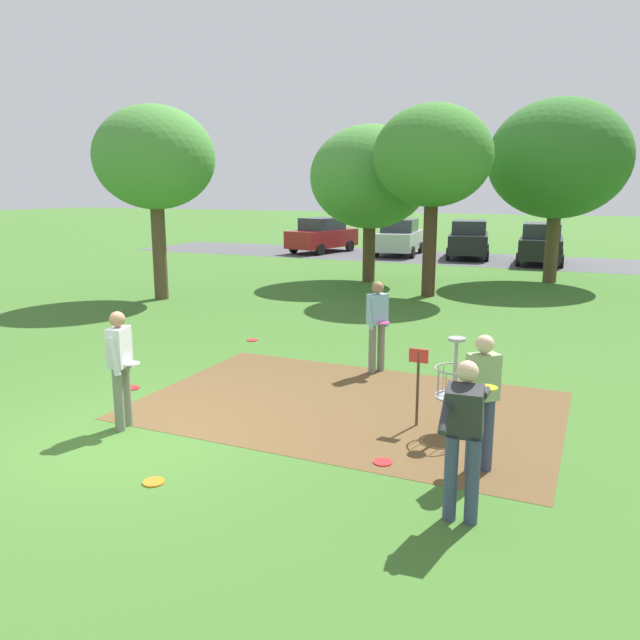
% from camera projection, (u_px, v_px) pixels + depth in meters
% --- Properties ---
extents(ground_plane, '(160.00, 160.00, 0.00)m').
position_uv_depth(ground_plane, '(129.00, 436.00, 8.72)').
color(ground_plane, '#3D6B28').
extents(dirt_tee_pad, '(6.46, 4.25, 0.01)m').
position_uv_depth(dirt_tee_pad, '(348.00, 405.00, 9.95)').
color(dirt_tee_pad, brown).
rests_on(dirt_tee_pad, ground).
extents(disc_golf_basket, '(0.98, 0.58, 1.39)m').
position_uv_depth(disc_golf_basket, '(451.00, 382.00, 8.68)').
color(disc_golf_basket, '#9E9EA3').
rests_on(disc_golf_basket, ground).
extents(player_foreground_watching, '(0.46, 0.45, 1.71)m').
position_uv_depth(player_foreground_watching, '(482.00, 396.00, 7.44)').
color(player_foreground_watching, '#384260').
rests_on(player_foreground_watching, ground).
extents(player_throwing, '(0.43, 0.49, 1.71)m').
position_uv_depth(player_throwing, '(120.00, 363.00, 8.82)').
color(player_throwing, slate).
rests_on(player_throwing, ground).
extents(player_waiting_left, '(0.44, 1.13, 1.71)m').
position_uv_depth(player_waiting_left, '(464.00, 431.00, 6.31)').
color(player_waiting_left, '#384260').
rests_on(player_waiting_left, ground).
extents(player_waiting_right, '(0.45, 0.49, 1.71)m').
position_uv_depth(player_waiting_right, '(377.00, 321.00, 11.59)').
color(player_waiting_right, slate).
rests_on(player_waiting_right, ground).
extents(frisbee_near_basket, '(0.24, 0.24, 0.02)m').
position_uv_depth(frisbee_near_basket, '(383.00, 462.00, 7.86)').
color(frisbee_near_basket, red).
rests_on(frisbee_near_basket, ground).
extents(frisbee_by_tee, '(0.24, 0.24, 0.02)m').
position_uv_depth(frisbee_by_tee, '(252.00, 340.00, 14.18)').
color(frisbee_by_tee, red).
rests_on(frisbee_by_tee, ground).
extents(frisbee_mid_grass, '(0.25, 0.25, 0.02)m').
position_uv_depth(frisbee_mid_grass, '(154.00, 482.00, 7.33)').
color(frisbee_mid_grass, orange).
rests_on(frisbee_mid_grass, ground).
extents(frisbee_far_left, '(0.26, 0.26, 0.02)m').
position_uv_depth(frisbee_far_left, '(132.00, 388.00, 10.79)').
color(frisbee_far_left, red).
rests_on(frisbee_far_left, ground).
extents(tree_near_left, '(3.60, 3.60, 5.81)m').
position_uv_depth(tree_near_left, '(155.00, 159.00, 18.66)').
color(tree_near_left, brown).
rests_on(tree_near_left, ground).
extents(tree_near_right, '(3.66, 3.66, 5.92)m').
position_uv_depth(tree_near_right, '(433.00, 157.00, 19.16)').
color(tree_near_right, '#422D1E').
rests_on(tree_near_right, ground).
extents(tree_mid_left, '(4.31, 4.31, 5.61)m').
position_uv_depth(tree_mid_left, '(370.00, 178.00, 22.40)').
color(tree_mid_left, '#4C3823').
rests_on(tree_mid_left, ground).
extents(tree_mid_right, '(4.91, 4.91, 6.49)m').
position_uv_depth(tree_mid_right, '(558.00, 159.00, 22.05)').
color(tree_mid_right, brown).
rests_on(tree_mid_right, ground).
extents(parking_lot_strip, '(36.00, 6.00, 0.01)m').
position_uv_depth(parking_lot_strip, '(470.00, 259.00, 30.44)').
color(parking_lot_strip, '#4C4C51').
rests_on(parking_lot_strip, ground).
extents(parked_car_leftmost, '(2.76, 4.51, 1.84)m').
position_uv_depth(parked_car_leftmost, '(322.00, 235.00, 33.45)').
color(parked_car_leftmost, maroon).
rests_on(parked_car_leftmost, ground).
extents(parked_car_center_left, '(2.33, 4.38, 1.84)m').
position_uv_depth(parked_car_center_left, '(399.00, 237.00, 32.06)').
color(parked_car_center_left, '#B2B7BC').
rests_on(parked_car_center_left, ground).
extents(parked_car_center_right, '(2.48, 4.44, 1.84)m').
position_uv_depth(parked_car_center_right, '(469.00, 239.00, 30.78)').
color(parked_car_center_right, black).
rests_on(parked_car_center_right, ground).
extents(parked_car_rightmost, '(2.20, 4.32, 1.84)m').
position_uv_depth(parked_car_rightmost, '(541.00, 244.00, 28.39)').
color(parked_car_rightmost, black).
rests_on(parked_car_rightmost, ground).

